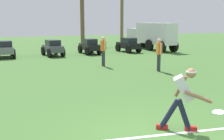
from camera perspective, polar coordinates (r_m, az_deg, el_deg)
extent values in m
cube|color=white|center=(6.11, 9.15, -12.99)|extent=(19.23, 2.63, 0.01)
cylinder|color=#191E38|center=(6.38, 14.39, -8.77)|extent=(0.36, 0.28, 0.72)
cube|color=red|center=(6.50, 15.70, -11.38)|extent=(0.27, 0.22, 0.10)
cylinder|color=#191E38|center=(6.35, 11.58, -8.73)|extent=(0.44, 0.32, 0.69)
cube|color=red|center=(6.45, 10.12, -11.31)|extent=(0.27, 0.22, 0.10)
cube|color=silver|center=(6.21, 14.39, -3.57)|extent=(0.55, 0.52, 0.57)
sphere|color=#936B4C|center=(6.16, 15.77, -0.62)|extent=(0.29, 0.29, 0.21)
cylinder|color=white|center=(6.15, 15.78, -0.35)|extent=(0.29, 0.29, 0.03)
cylinder|color=#936B4C|center=(6.10, 17.12, -5.24)|extent=(0.53, 0.36, 0.27)
cylinder|color=#936B4C|center=(6.40, 13.78, -3.27)|extent=(0.28, 0.21, 0.49)
cylinder|color=white|center=(6.24, 20.81, -8.05)|extent=(0.32, 0.32, 0.07)
cylinder|color=#33333D|center=(13.39, 9.59, 1.39)|extent=(0.13, 0.13, 0.82)
cylinder|color=#33333D|center=(13.55, 9.35, 1.50)|extent=(0.13, 0.13, 0.82)
cube|color=orange|center=(13.39, 9.55, 4.33)|extent=(0.27, 0.37, 0.54)
cylinder|color=beige|center=(13.19, 9.85, 4.28)|extent=(0.09, 0.09, 0.52)
cylinder|color=beige|center=(13.59, 9.27, 4.46)|extent=(0.09, 0.09, 0.52)
sphere|color=beige|center=(13.36, 9.60, 5.91)|extent=(0.24, 0.24, 0.20)
cylinder|color=#33333D|center=(14.71, -1.63, 2.29)|extent=(0.11, 0.11, 0.82)
cylinder|color=#33333D|center=(14.87, -1.89, 2.38)|extent=(0.11, 0.11, 0.82)
cube|color=orange|center=(14.72, -1.78, 4.96)|extent=(0.21, 0.35, 0.54)
cylinder|color=beige|center=(14.52, -1.47, 4.93)|extent=(0.07, 0.07, 0.52)
cylinder|color=beige|center=(14.91, -2.08, 5.06)|extent=(0.07, 0.07, 0.52)
sphere|color=beige|center=(14.69, -1.78, 6.40)|extent=(0.21, 0.21, 0.20)
cube|color=slate|center=(19.64, -20.86, 3.87)|extent=(1.00, 2.24, 0.42)
cube|color=#1E232B|center=(19.50, -20.92, 5.01)|extent=(0.84, 1.13, 0.38)
cylinder|color=black|center=(20.45, -19.70, 3.57)|extent=(0.21, 0.61, 0.60)
cylinder|color=black|center=(18.93, -19.32, 3.12)|extent=(0.21, 0.61, 0.60)
cube|color=#474C51|center=(19.61, -11.97, 4.30)|extent=(1.16, 2.29, 0.42)
cube|color=#1E232B|center=(19.48, -11.93, 5.44)|extent=(0.92, 1.19, 0.38)
cylinder|color=black|center=(20.25, -13.80, 3.80)|extent=(0.25, 0.62, 0.60)
cylinder|color=black|center=(20.49, -11.36, 3.97)|extent=(0.25, 0.62, 0.60)
cylinder|color=black|center=(18.77, -12.59, 3.39)|extent=(0.25, 0.62, 0.60)
cylinder|color=black|center=(19.03, -9.98, 3.56)|extent=(0.25, 0.62, 0.60)
cube|color=black|center=(20.47, -4.62, 4.71)|extent=(1.02, 2.25, 0.42)
cube|color=#1E232B|center=(20.34, -4.54, 5.81)|extent=(0.85, 1.14, 0.38)
cylinder|color=black|center=(21.07, -6.49, 4.26)|extent=(0.21, 0.61, 0.60)
cylinder|color=black|center=(21.36, -4.19, 4.37)|extent=(0.21, 0.61, 0.60)
cylinder|color=black|center=(19.62, -5.07, 3.86)|extent=(0.21, 0.61, 0.60)
cylinder|color=black|center=(19.93, -2.63, 3.99)|extent=(0.21, 0.61, 0.60)
cube|color=black|center=(21.62, 3.30, 5.01)|extent=(1.16, 2.29, 0.42)
cube|color=#1E232B|center=(21.51, 3.45, 6.05)|extent=(0.92, 1.19, 0.38)
cylinder|color=black|center=(22.07, 1.24, 4.57)|extent=(0.25, 0.62, 0.60)
cylinder|color=black|center=(22.53, 3.23, 4.67)|extent=(0.25, 0.62, 0.60)
cylinder|color=black|center=(20.76, 3.36, 4.22)|extent=(0.25, 0.62, 0.60)
cylinder|color=black|center=(21.24, 5.42, 4.32)|extent=(0.25, 0.62, 0.60)
cube|color=silver|center=(25.57, 5.02, 7.13)|extent=(1.18, 1.78, 1.15)
cube|color=white|center=(23.08, 8.84, 7.37)|extent=(1.47, 4.28, 1.65)
cylinder|color=black|center=(25.03, 4.27, 5.53)|extent=(0.31, 0.92, 0.90)
cylinder|color=black|center=(25.63, 6.50, 5.60)|extent=(0.31, 0.92, 0.90)
cylinder|color=black|center=(22.82, 7.59, 5.05)|extent=(0.31, 0.92, 0.90)
cylinder|color=black|center=(23.47, 9.93, 5.12)|extent=(0.31, 0.92, 0.90)
cylinder|color=black|center=(21.47, 10.03, 4.68)|extent=(0.31, 0.92, 0.90)
cylinder|color=black|center=(22.17, 12.44, 4.76)|extent=(0.31, 0.92, 0.90)
cylinder|color=brown|center=(28.06, -6.05, 10.36)|extent=(0.40, 0.40, 5.18)
cylinder|color=brown|center=(30.41, 2.03, 12.09)|extent=(0.33, 0.33, 7.00)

